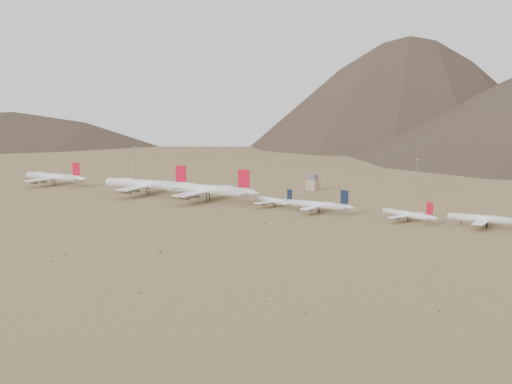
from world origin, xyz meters
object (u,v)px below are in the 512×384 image
Objects in this scene: narrowbody_b at (320,205)px; narrowbody_a at (275,201)px; widebody_west at (54,177)px; widebody_centre at (146,184)px; widebody_east at (207,190)px; control_tower at (313,183)px.

narrowbody_a is at bearing 172.94° from narrowbody_b.
widebody_centre is at bearing -2.85° from widebody_west.
widebody_east is 1.69× the size of narrowbody_b.
widebody_west is at bearing 178.69° from narrowbody_b.
widebody_centre is 55.51m from widebody_east.
control_tower is at bearing 22.93° from widebody_west.
widebody_west is 0.87× the size of widebody_centre.
widebody_west is 100.37m from widebody_centre.
widebody_east reaches higher than narrowbody_b.
widebody_centre is 6.39× the size of control_tower.
widebody_east is 2.03× the size of narrowbody_a.
widebody_east is (155.87, -1.19, 1.34)m from widebody_west.
widebody_centre reaches higher than narrowbody_b.
widebody_west is 5.53× the size of control_tower.
control_tower is (33.27, 90.93, -2.82)m from widebody_east.
widebody_west is 1.70× the size of narrowbody_a.
widebody_east is at bearing -2.89° from widebody_west.
narrowbody_a is at bearing -2.05° from widebody_west.
narrowbody_a is at bearing 0.71° from widebody_east.
control_tower is at bearing 120.17° from narrowbody_b.
widebody_centre is (100.36, -0.70, 1.10)m from widebody_west.
widebody_east reaches higher than control_tower.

